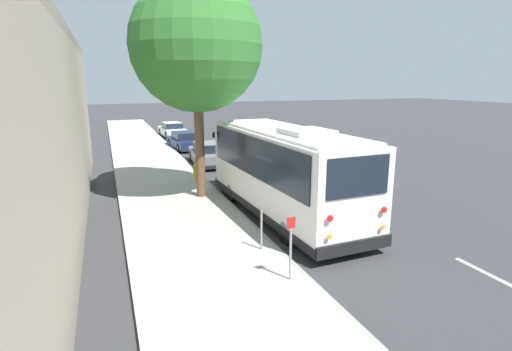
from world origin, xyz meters
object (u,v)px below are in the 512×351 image
shuttle_bus (284,168)px  sign_post_far (261,230)px  parked_sedan_white (172,130)px  sign_post_near (291,248)px  parked_sedan_gray (207,154)px  parked_sedan_navy (184,141)px  fire_hydrant (195,172)px  street_tree (195,36)px

shuttle_bus → sign_post_far: (-2.90, 2.03, -1.08)m
parked_sedan_white → sign_post_near: bearing=172.7°
parked_sedan_gray → sign_post_far: size_ratio=3.76×
sign_post_far → shuttle_bus: bearing=-34.9°
sign_post_far → sign_post_near: bearing=180.0°
shuttle_bus → sign_post_far: 3.70m
shuttle_bus → parked_sedan_navy: 16.36m
sign_post_far → fire_hydrant: (8.98, -0.02, -0.19)m
parked_sedan_gray → sign_post_far: bearing=177.5°
parked_sedan_white → sign_post_near: sign_post_near is taller
street_tree → sign_post_near: (-8.13, -0.37, -5.66)m
fire_hydrant → shuttle_bus: bearing=-161.7°
parked_sedan_gray → sign_post_near: (-14.98, 1.61, 0.36)m
parked_sedan_gray → parked_sedan_navy: parked_sedan_gray is taller
parked_sedan_white → street_tree: 20.82m
sign_post_far → fire_hydrant: 8.98m
parked_sedan_white → sign_post_far: size_ratio=3.67×
street_tree → sign_post_near: size_ratio=5.89×
parked_sedan_gray → street_tree: size_ratio=0.47×
shuttle_bus → parked_sedan_white: (23.12, 0.41, -1.22)m
parked_sedan_white → sign_post_far: bearing=172.5°
shuttle_bus → street_tree: (3.29, 2.40, 4.81)m
shuttle_bus → parked_sedan_navy: size_ratio=1.98×
parked_sedan_white → street_tree: bearing=170.3°
fire_hydrant → parked_sedan_gray: bearing=-21.3°
parked_sedan_gray → sign_post_near: sign_post_near is taller
shuttle_bus → parked_sedan_navy: (16.30, 0.60, -1.24)m
sign_post_near → parked_sedan_navy: bearing=-3.9°
shuttle_bus → parked_sedan_gray: bearing=-0.4°
shuttle_bus → parked_sedan_navy: bearing=-0.6°
street_tree → parked_sedan_gray: bearing=-16.1°
parked_sedan_gray → sign_post_near: size_ratio=2.76×
sign_post_near → fire_hydrant: bearing=-0.1°
sign_post_near → fire_hydrant: size_ratio=2.00×
parked_sedan_gray → parked_sedan_white: 12.98m
parked_sedan_navy → parked_sedan_white: bearing=-6.5°
parked_sedan_white → sign_post_far: (-26.03, 1.62, 0.14)m
street_tree → sign_post_far: 8.56m
sign_post_far → fire_hydrant: sign_post_far is taller
parked_sedan_gray → parked_sedan_white: (12.98, -0.01, -0.01)m
shuttle_bus → parked_sedan_gray: 10.22m
parked_sedan_gray → parked_sedan_navy: (6.16, 0.18, -0.04)m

